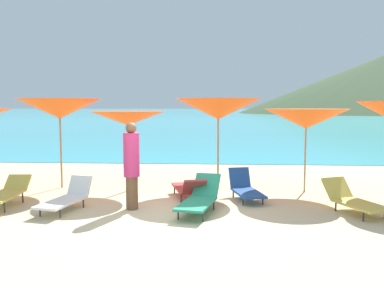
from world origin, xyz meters
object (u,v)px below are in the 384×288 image
(umbrella_1, at_px, (60,109))
(lounge_chair_1, at_px, (200,198))
(lounge_chair_6, at_px, (189,188))
(lounge_chair_3, at_px, (353,200))
(umbrella_3, at_px, (218,109))
(beachgoer_1, at_px, (132,164))
(lounge_chair_0, at_px, (6,193))
(umbrella_2, at_px, (128,119))
(umbrella_4, at_px, (306,119))
(lounge_chair_5, at_px, (66,198))
(lounge_chair_2, at_px, (245,188))

(umbrella_1, height_order, lounge_chair_1, umbrella_1)
(umbrella_1, xyz_separation_m, lounge_chair_6, (3.58, -1.17, -1.89))
(lounge_chair_1, bearing_deg, lounge_chair_3, 15.51)
(umbrella_1, relative_size, umbrella_3, 1.00)
(umbrella_1, xyz_separation_m, beachgoer_1, (2.42, -2.18, -1.16))
(lounge_chair_0, relative_size, lounge_chair_3, 1.04)
(umbrella_1, height_order, umbrella_2, umbrella_1)
(umbrella_1, height_order, lounge_chair_6, umbrella_1)
(umbrella_3, relative_size, umbrella_4, 1.03)
(umbrella_1, relative_size, lounge_chair_3, 1.49)
(lounge_chair_3, bearing_deg, umbrella_1, 140.34)
(umbrella_1, bearing_deg, umbrella_4, -1.29)
(umbrella_4, bearing_deg, umbrella_3, 175.20)
(lounge_chair_5, xyz_separation_m, beachgoer_1, (1.39, 0.16, 0.73))
(lounge_chair_0, height_order, lounge_chair_2, lounge_chair_2)
(lounge_chair_0, relative_size, lounge_chair_1, 0.94)
(umbrella_4, height_order, lounge_chair_5, umbrella_4)
(umbrella_3, distance_m, lounge_chair_6, 2.35)
(umbrella_4, xyz_separation_m, lounge_chair_2, (-1.61, -0.96, -1.64))
(umbrella_4, distance_m, lounge_chair_1, 3.79)
(lounge_chair_0, distance_m, lounge_chair_3, 7.58)
(umbrella_4, distance_m, lounge_chair_5, 6.16)
(lounge_chair_6, bearing_deg, umbrella_3, -136.14)
(lounge_chair_5, height_order, beachgoer_1, beachgoer_1)
(lounge_chair_0, bearing_deg, lounge_chair_3, -4.68)
(umbrella_1, bearing_deg, lounge_chair_1, -30.75)
(lounge_chair_1, xyz_separation_m, lounge_chair_6, (-0.31, 1.14, -0.03))
(lounge_chair_6, distance_m, beachgoer_1, 1.70)
(umbrella_2, xyz_separation_m, beachgoer_1, (0.49, -1.89, -0.91))
(umbrella_1, height_order, lounge_chair_2, umbrella_1)
(lounge_chair_2, bearing_deg, umbrella_3, 106.10)
(umbrella_1, height_order, lounge_chair_3, umbrella_1)
(umbrella_2, height_order, lounge_chair_2, umbrella_2)
(lounge_chair_1, xyz_separation_m, beachgoer_1, (-1.47, 0.14, 0.70))
(beachgoer_1, bearing_deg, lounge_chair_5, 19.26)
(lounge_chair_5, bearing_deg, lounge_chair_0, -178.89)
(umbrella_2, height_order, lounge_chair_6, umbrella_2)
(lounge_chair_2, distance_m, beachgoer_1, 2.83)
(umbrella_2, relative_size, lounge_chair_2, 1.42)
(lounge_chair_1, xyz_separation_m, lounge_chair_3, (3.22, 0.14, -0.03))
(umbrella_4, bearing_deg, lounge_chair_2, -149.22)
(umbrella_3, relative_size, lounge_chair_5, 1.57)
(lounge_chair_6, bearing_deg, lounge_chair_0, -3.70)
(lounge_chair_3, bearing_deg, lounge_chair_1, 159.86)
(lounge_chair_2, relative_size, lounge_chair_3, 0.91)
(lounge_chair_2, bearing_deg, lounge_chair_3, -39.76)
(lounge_chair_2, height_order, lounge_chair_6, lounge_chair_2)
(umbrella_3, bearing_deg, lounge_chair_0, -156.26)
(umbrella_1, bearing_deg, lounge_chair_3, -16.98)
(umbrella_3, height_order, lounge_chair_2, umbrella_3)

